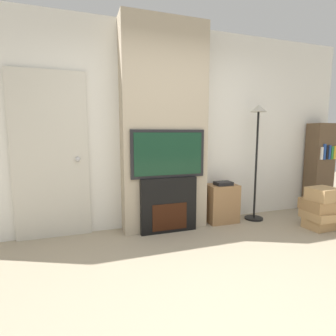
# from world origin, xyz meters

# --- Properties ---
(ground_plane) EXTENTS (14.00, 14.00, 0.00)m
(ground_plane) POSITION_xyz_m (0.00, 0.00, 0.00)
(ground_plane) COLOR tan
(wall_back) EXTENTS (6.00, 0.06, 2.70)m
(wall_back) POSITION_xyz_m (0.00, 2.03, 1.35)
(wall_back) COLOR silver
(wall_back) RESTS_ON ground_plane
(chimney_breast) EXTENTS (1.13, 0.30, 2.70)m
(chimney_breast) POSITION_xyz_m (0.00, 1.85, 1.35)
(chimney_breast) COLOR tan
(chimney_breast) RESTS_ON ground_plane
(fireplace) EXTENTS (0.75, 0.15, 0.72)m
(fireplace) POSITION_xyz_m (0.00, 1.70, 0.36)
(fireplace) COLOR black
(fireplace) RESTS_ON ground_plane
(television) EXTENTS (0.97, 0.07, 0.61)m
(television) POSITION_xyz_m (0.00, 1.70, 1.03)
(television) COLOR black
(television) RESTS_ON fireplace
(floor_lamp) EXTENTS (0.27, 0.27, 1.69)m
(floor_lamp) POSITION_xyz_m (1.38, 1.75, 1.15)
(floor_lamp) COLOR black
(floor_lamp) RESTS_ON ground_plane
(box_stack) EXTENTS (0.49, 0.43, 0.57)m
(box_stack) POSITION_xyz_m (2.01, 1.14, 0.28)
(box_stack) COLOR tan
(box_stack) RESTS_ON ground_plane
(media_stand) EXTENTS (0.44, 0.31, 0.60)m
(media_stand) POSITION_xyz_m (0.86, 1.81, 0.28)
(media_stand) COLOR #997047
(media_stand) RESTS_ON ground_plane
(bookshelf) EXTENTS (0.38, 0.30, 1.44)m
(bookshelf) POSITION_xyz_m (2.69, 1.83, 0.72)
(bookshelf) COLOR brown
(bookshelf) RESTS_ON ground_plane
(entry_door) EXTENTS (0.87, 0.09, 2.02)m
(entry_door) POSITION_xyz_m (-1.39, 1.97, 1.01)
(entry_door) COLOR beige
(entry_door) RESTS_ON ground_plane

